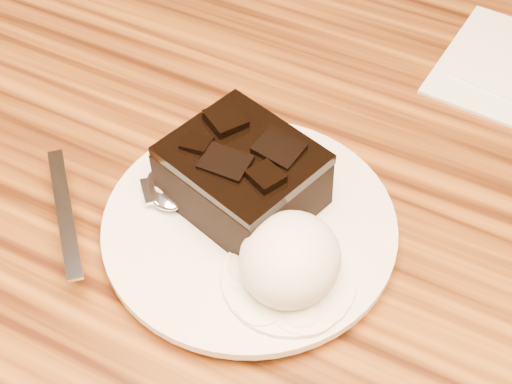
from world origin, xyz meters
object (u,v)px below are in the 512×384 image
at_px(spoon, 167,189).
at_px(plate, 250,230).
at_px(ice_cream_scoop, 290,260).
at_px(brownie, 243,180).

bearing_deg(spoon, plate, -40.41).
bearing_deg(ice_cream_scoop, spoon, 166.11).
relative_size(brownie, spoon, 0.54).
bearing_deg(plate, brownie, 130.72).
bearing_deg(plate, spoon, -176.74).
xyz_separation_m(plate, ice_cream_scoop, (0.05, -0.03, 0.03)).
bearing_deg(brownie, ice_cream_scoop, -38.34).
bearing_deg(ice_cream_scoop, plate, 145.83).
height_order(plate, ice_cream_scoop, ice_cream_scoop).
xyz_separation_m(brownie, ice_cream_scoop, (0.06, -0.05, 0.00)).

